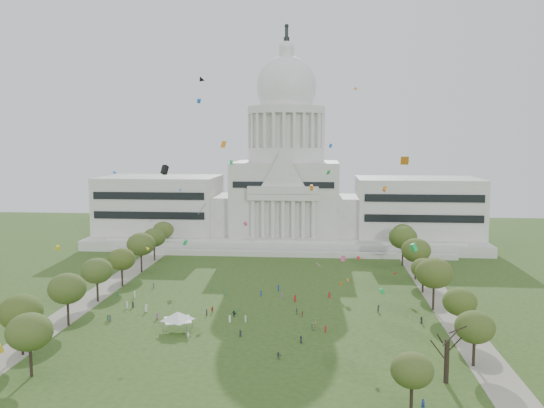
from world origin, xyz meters
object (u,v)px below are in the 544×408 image
Objects in this scene: big_bare_tree at (448,336)px; person_0 at (421,320)px; capitol at (286,190)px; event_tent at (178,316)px; person_1 at (423,404)px.

big_bare_tree is 7.66× the size of person_0.
big_bare_tree is at bearing -74.98° from capitol.
event_tent is at bearing -98.41° from capitol.
big_bare_tree is at bearing -23.18° from event_tent.
event_tent is 6.27× the size of person_0.
capitol is 147.23m from big_bare_tree.
capitol reaches higher than person_1.
event_tent is at bearing 142.13° from person_1.
big_bare_tree is 1.22× the size of event_tent.
person_0 is 0.90× the size of person_1.
person_1 is at bearing -48.08° from person_0.
person_0 is (1.30, 33.96, -7.84)m from big_bare_tree.
person_1 is at bearing -118.24° from big_bare_tree.
big_bare_tree reaches higher than event_tent.
person_0 is at bearing 78.11° from person_1.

